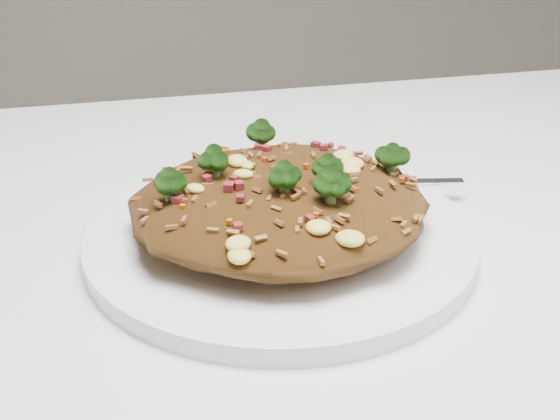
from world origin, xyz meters
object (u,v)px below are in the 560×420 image
at_px(dining_table, 380,395).
at_px(fried_rice, 280,194).
at_px(plate, 280,238).
at_px(fork, 369,183).

relative_size(dining_table, fried_rice, 5.96).
bearing_deg(plate, fried_rice, 50.89).
height_order(dining_table, fried_rice, fried_rice).
bearing_deg(plate, fork, 33.75).
height_order(plate, fried_rice, fried_rice).
bearing_deg(fork, dining_table, -91.25).
relative_size(dining_table, plate, 4.47).
distance_m(plate, fork, 0.10).
xyz_separation_m(fried_rice, fork, (0.08, 0.05, -0.03)).
distance_m(dining_table, fried_rice, 0.16).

